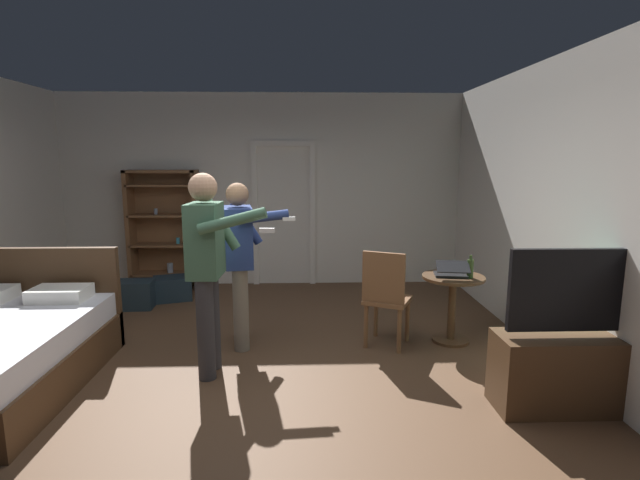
# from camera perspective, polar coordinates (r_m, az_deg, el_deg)

# --- Properties ---
(ground_plane) EXTENTS (7.10, 7.10, 0.00)m
(ground_plane) POSITION_cam_1_polar(r_m,az_deg,el_deg) (4.28, -10.23, -16.43)
(ground_plane) COLOR brown
(wall_back) EXTENTS (6.06, 0.12, 2.81)m
(wall_back) POSITION_cam_1_polar(r_m,az_deg,el_deg) (7.12, -6.84, 5.92)
(wall_back) COLOR silver
(wall_back) RESTS_ON ground_plane
(wall_right) EXTENTS (0.12, 6.69, 2.81)m
(wall_right) POSITION_cam_1_polar(r_m,az_deg,el_deg) (4.50, 29.84, 2.44)
(wall_right) COLOR silver
(wall_right) RESTS_ON ground_plane
(doorway_frame) EXTENTS (0.93, 0.08, 2.13)m
(doorway_frame) POSITION_cam_1_polar(r_m,az_deg,el_deg) (7.04, -4.38, 4.42)
(doorway_frame) COLOR white
(doorway_frame) RESTS_ON ground_plane
(bookshelf) EXTENTS (1.00, 0.32, 1.72)m
(bookshelf) POSITION_cam_1_polar(r_m,az_deg,el_deg) (7.21, -18.21, 1.72)
(bookshelf) COLOR brown
(bookshelf) RESTS_ON ground_plane
(tv_flatscreen) EXTENTS (1.14, 0.40, 1.24)m
(tv_flatscreen) POSITION_cam_1_polar(r_m,az_deg,el_deg) (4.13, 28.05, -12.85)
(tv_flatscreen) COLOR #4C331E
(tv_flatscreen) RESTS_ON ground_plane
(side_table) EXTENTS (0.63, 0.63, 0.70)m
(side_table) POSITION_cam_1_polar(r_m,az_deg,el_deg) (5.08, 15.64, -6.68)
(side_table) COLOR #4C331E
(side_table) RESTS_ON ground_plane
(laptop) EXTENTS (0.37, 0.37, 0.17)m
(laptop) POSITION_cam_1_polar(r_m,az_deg,el_deg) (4.95, 15.53, -3.71)
(laptop) COLOR black
(laptop) RESTS_ON side_table
(bottle_on_table) EXTENTS (0.06, 0.06, 0.23)m
(bottle_on_table) POSITION_cam_1_polar(r_m,az_deg,el_deg) (4.97, 17.63, -3.25)
(bottle_on_table) COLOR #374D23
(bottle_on_table) RESTS_ON side_table
(wooden_chair) EXTENTS (0.56, 0.56, 0.99)m
(wooden_chair) POSITION_cam_1_polar(r_m,az_deg,el_deg) (4.77, 7.91, -6.54)
(wooden_chair) COLOR brown
(wooden_chair) RESTS_ON ground_plane
(person_blue_shirt) EXTENTS (0.74, 0.56, 1.76)m
(person_blue_shirt) POSITION_cam_1_polar(r_m,az_deg,el_deg) (4.15, -13.39, -2.42)
(person_blue_shirt) COLOR #333338
(person_blue_shirt) RESTS_ON ground_plane
(person_striped_shirt) EXTENTS (0.73, 0.62, 1.65)m
(person_striped_shirt) POSITION_cam_1_polar(r_m,az_deg,el_deg) (4.74, -9.60, -1.56)
(person_striped_shirt) COLOR gray
(person_striped_shirt) RESTS_ON ground_plane
(suitcase_dark) EXTENTS (0.59, 0.35, 0.36)m
(suitcase_dark) POSITION_cam_1_polar(r_m,az_deg,el_deg) (6.49, -21.90, -6.11)
(suitcase_dark) COLOR #1E2D38
(suitcase_dark) RESTS_ON ground_plane
(suitcase_small) EXTENTS (0.57, 0.49, 0.31)m
(suitcase_small) POSITION_cam_1_polar(r_m,az_deg,el_deg) (6.69, -17.33, -5.57)
(suitcase_small) COLOR #1E2D38
(suitcase_small) RESTS_ON ground_plane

